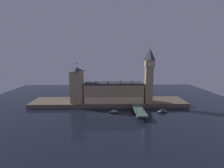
{
  "coord_description": "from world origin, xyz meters",
  "views": [
    {
      "loc": [
        -1.24,
        -190.76,
        69.82
      ],
      "look_at": [
        4.09,
        20.0,
        33.01
      ],
      "focal_mm": 26.0,
      "sensor_mm": 36.0,
      "label": 1
    }
  ],
  "objects_px": {
    "clock_tower": "(149,74)",
    "street_lamp_far": "(133,102)",
    "pedestrian_near_rail": "(136,111)",
    "street_lamp_mid": "(144,106)",
    "boat_upstream": "(114,112)",
    "car_northbound_lead": "(136,106)",
    "street_lamp_near": "(137,110)",
    "car_southbound_lead": "(142,110)",
    "boat_downstream": "(162,111)",
    "victoria_tower": "(77,85)",
    "pedestrian_far_rail": "(133,105)"
  },
  "relations": [
    {
      "from": "street_lamp_mid",
      "to": "pedestrian_near_rail",
      "type": "bearing_deg",
      "value": -139.68
    },
    {
      "from": "car_northbound_lead",
      "to": "street_lamp_near",
      "type": "height_order",
      "value": "street_lamp_near"
    },
    {
      "from": "victoria_tower",
      "to": "street_lamp_mid",
      "type": "xyz_separation_m",
      "value": [
        85.45,
        -34.81,
        -19.49
      ]
    },
    {
      "from": "street_lamp_far",
      "to": "boat_upstream",
      "type": "height_order",
      "value": "street_lamp_far"
    },
    {
      "from": "car_northbound_lead",
      "to": "pedestrian_near_rail",
      "type": "height_order",
      "value": "pedestrian_near_rail"
    },
    {
      "from": "clock_tower",
      "to": "boat_upstream",
      "type": "relative_size",
      "value": 7.14
    },
    {
      "from": "car_southbound_lead",
      "to": "street_lamp_near",
      "type": "xyz_separation_m",
      "value": [
        -8.08,
        -9.61,
        3.6
      ]
    },
    {
      "from": "car_northbound_lead",
      "to": "pedestrian_far_rail",
      "type": "relative_size",
      "value": 2.28
    },
    {
      "from": "boat_upstream",
      "to": "boat_downstream",
      "type": "xyz_separation_m",
      "value": [
        60.12,
        -0.39,
        0.21
      ]
    },
    {
      "from": "pedestrian_far_rail",
      "to": "boat_downstream",
      "type": "height_order",
      "value": "pedestrian_far_rail"
    },
    {
      "from": "pedestrian_near_rail",
      "to": "street_lamp_mid",
      "type": "xyz_separation_m",
      "value": [
        10.64,
        9.03,
        3.37
      ]
    },
    {
      "from": "street_lamp_near",
      "to": "boat_downstream",
      "type": "relative_size",
      "value": 0.5
    },
    {
      "from": "car_southbound_lead",
      "to": "boat_upstream",
      "type": "xyz_separation_m",
      "value": [
        -32.41,
        10.76,
        -5.86
      ]
    },
    {
      "from": "clock_tower",
      "to": "street_lamp_near",
      "type": "bearing_deg",
      "value": -117.51
    },
    {
      "from": "street_lamp_mid",
      "to": "street_lamp_far",
      "type": "relative_size",
      "value": 1.0
    },
    {
      "from": "street_lamp_mid",
      "to": "boat_downstream",
      "type": "bearing_deg",
      "value": 12.0
    },
    {
      "from": "car_southbound_lead",
      "to": "boat_downstream",
      "type": "xyz_separation_m",
      "value": [
        27.71,
        10.37,
        -5.65
      ]
    },
    {
      "from": "car_southbound_lead",
      "to": "street_lamp_mid",
      "type": "relative_size",
      "value": 0.68
    },
    {
      "from": "car_northbound_lead",
      "to": "street_lamp_near",
      "type": "distance_m",
      "value": 24.5
    },
    {
      "from": "car_northbound_lead",
      "to": "boat_upstream",
      "type": "relative_size",
      "value": 0.4
    },
    {
      "from": "pedestrian_near_rail",
      "to": "street_lamp_far",
      "type": "height_order",
      "value": "street_lamp_far"
    },
    {
      "from": "victoria_tower",
      "to": "pedestrian_far_rail",
      "type": "bearing_deg",
      "value": -15.46
    },
    {
      "from": "street_lamp_near",
      "to": "street_lamp_far",
      "type": "relative_size",
      "value": 1.0
    },
    {
      "from": "street_lamp_near",
      "to": "street_lamp_mid",
      "type": "relative_size",
      "value": 1.01
    },
    {
      "from": "pedestrian_near_rail",
      "to": "boat_upstream",
      "type": "xyz_separation_m",
      "value": [
        -24.73,
        14.68,
        -6.07
      ]
    },
    {
      "from": "pedestrian_near_rail",
      "to": "boat_downstream",
      "type": "height_order",
      "value": "pedestrian_near_rail"
    },
    {
      "from": "street_lamp_near",
      "to": "boat_upstream",
      "type": "bearing_deg",
      "value": 140.06
    },
    {
      "from": "clock_tower",
      "to": "victoria_tower",
      "type": "xyz_separation_m",
      "value": [
        -98.47,
        3.33,
        -15.47
      ]
    },
    {
      "from": "street_lamp_near",
      "to": "street_lamp_far",
      "type": "bearing_deg",
      "value": 90.0
    },
    {
      "from": "clock_tower",
      "to": "boat_downstream",
      "type": "distance_m",
      "value": 52.7
    },
    {
      "from": "car_northbound_lead",
      "to": "street_lamp_mid",
      "type": "xyz_separation_m",
      "value": [
        8.08,
        -9.34,
        3.52
      ]
    },
    {
      "from": "street_lamp_mid",
      "to": "car_southbound_lead",
      "type": "bearing_deg",
      "value": -120.09
    },
    {
      "from": "car_southbound_lead",
      "to": "victoria_tower",
      "type": "bearing_deg",
      "value": 154.18
    },
    {
      "from": "boat_upstream",
      "to": "clock_tower",
      "type": "bearing_deg",
      "value": 28.09
    },
    {
      "from": "car_southbound_lead",
      "to": "pedestrian_near_rail",
      "type": "relative_size",
      "value": 2.88
    },
    {
      "from": "pedestrian_near_rail",
      "to": "boat_upstream",
      "type": "relative_size",
      "value": 0.15
    },
    {
      "from": "pedestrian_far_rail",
      "to": "pedestrian_near_rail",
      "type": "bearing_deg",
      "value": -90.0
    },
    {
      "from": "pedestrian_far_rail",
      "to": "victoria_tower",
      "type": "bearing_deg",
      "value": 164.54
    },
    {
      "from": "street_lamp_mid",
      "to": "street_lamp_far",
      "type": "bearing_deg",
      "value": 126.87
    },
    {
      "from": "boat_downstream",
      "to": "victoria_tower",
      "type": "bearing_deg",
      "value": 164.99
    },
    {
      "from": "clock_tower",
      "to": "pedestrian_far_rail",
      "type": "height_order",
      "value": "clock_tower"
    },
    {
      "from": "clock_tower",
      "to": "street_lamp_far",
      "type": "bearing_deg",
      "value": -145.15
    },
    {
      "from": "boat_upstream",
      "to": "victoria_tower",
      "type": "bearing_deg",
      "value": 149.79
    },
    {
      "from": "clock_tower",
      "to": "street_lamp_far",
      "type": "xyz_separation_m",
      "value": [
        -24.06,
        -16.76,
        -34.95
      ]
    },
    {
      "from": "car_southbound_lead",
      "to": "street_lamp_near",
      "type": "distance_m",
      "value": 13.06
    },
    {
      "from": "pedestrian_near_rail",
      "to": "boat_upstream",
      "type": "bearing_deg",
      "value": 149.31
    },
    {
      "from": "pedestrian_near_rail",
      "to": "street_lamp_far",
      "type": "distance_m",
      "value": 23.99
    },
    {
      "from": "clock_tower",
      "to": "pedestrian_near_rail",
      "type": "bearing_deg",
      "value": -120.29
    },
    {
      "from": "car_southbound_lead",
      "to": "pedestrian_near_rail",
      "type": "distance_m",
      "value": 8.63
    },
    {
      "from": "pedestrian_near_rail",
      "to": "street_lamp_near",
      "type": "distance_m",
      "value": 6.63
    }
  ]
}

